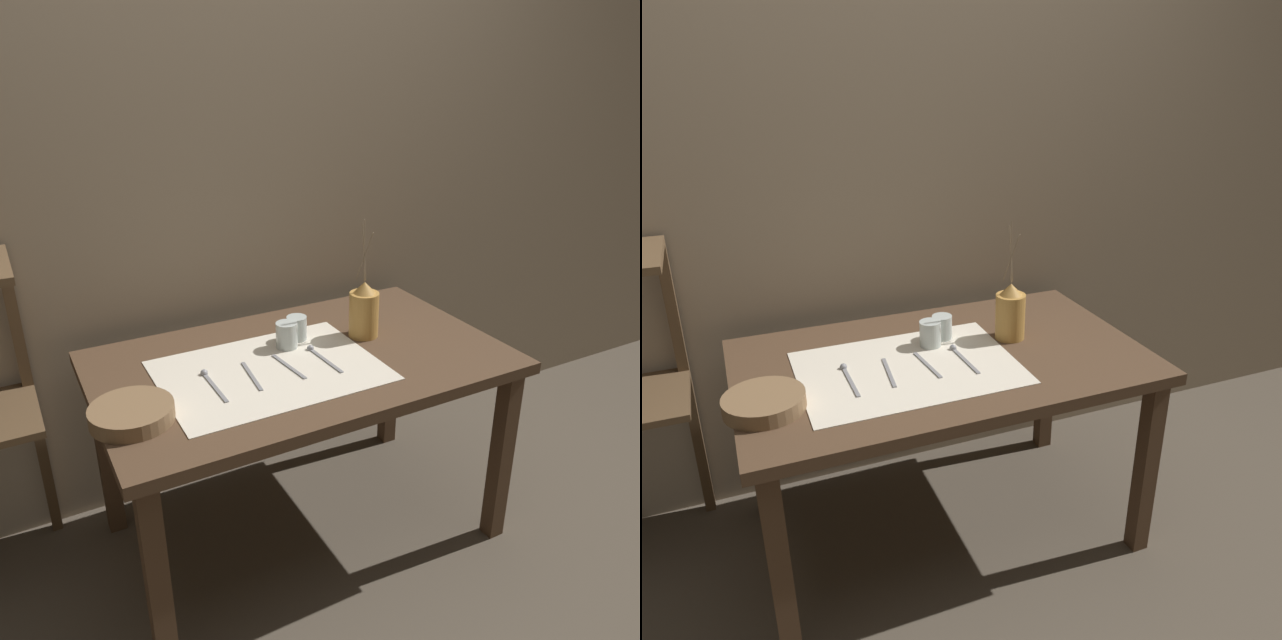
# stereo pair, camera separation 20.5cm
# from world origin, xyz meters

# --- Properties ---
(ground_plane) EXTENTS (12.00, 12.00, 0.00)m
(ground_plane) POSITION_xyz_m (0.00, 0.00, 0.00)
(ground_plane) COLOR brown
(stone_wall_back) EXTENTS (7.00, 0.06, 2.40)m
(stone_wall_back) POSITION_xyz_m (0.00, 0.52, 1.20)
(stone_wall_back) COLOR gray
(stone_wall_back) RESTS_ON ground_plane
(wooden_table) EXTENTS (1.35, 0.82, 0.72)m
(wooden_table) POSITION_xyz_m (0.00, 0.00, 0.64)
(wooden_table) COLOR #4C3523
(wooden_table) RESTS_ON ground_plane
(linen_cloth) EXTENTS (0.69, 0.50, 0.00)m
(linen_cloth) POSITION_xyz_m (-0.13, -0.04, 0.73)
(linen_cloth) COLOR beige
(linen_cloth) RESTS_ON wooden_table
(pitcher_with_flowers) EXTENTS (0.10, 0.10, 0.42)m
(pitcher_with_flowers) POSITION_xyz_m (0.27, 0.05, 0.82)
(pitcher_with_flowers) COLOR #B7843D
(pitcher_with_flowers) RESTS_ON wooden_table
(wooden_bowl) EXTENTS (0.23, 0.23, 0.05)m
(wooden_bowl) POSITION_xyz_m (-0.58, -0.13, 0.75)
(wooden_bowl) COLOR brown
(wooden_bowl) RESTS_ON wooden_table
(glass_tumbler_near) EXTENTS (0.07, 0.07, 0.09)m
(glass_tumbler_near) POSITION_xyz_m (-0.01, 0.09, 0.77)
(glass_tumbler_near) COLOR #B7C1BC
(glass_tumbler_near) RESTS_ON wooden_table
(glass_tumbler_far) EXTENTS (0.07, 0.07, 0.09)m
(glass_tumbler_far) POSITION_xyz_m (0.05, 0.13, 0.77)
(glass_tumbler_far) COLOR #B7C1BC
(glass_tumbler_far) RESTS_ON wooden_table
(spoon_inner) EXTENTS (0.02, 0.21, 0.02)m
(spoon_inner) POSITION_xyz_m (-0.32, -0.01, 0.73)
(spoon_inner) COLOR gray
(spoon_inner) RESTS_ON wooden_table
(fork_outer) EXTENTS (0.03, 0.20, 0.00)m
(fork_outer) POSITION_xyz_m (-0.20, -0.05, 0.73)
(fork_outer) COLOR gray
(fork_outer) RESTS_ON wooden_table
(knife_center) EXTENTS (0.03, 0.20, 0.00)m
(knife_center) POSITION_xyz_m (-0.07, -0.05, 0.73)
(knife_center) COLOR gray
(knife_center) RESTS_ON wooden_table
(spoon_outer) EXTENTS (0.03, 0.21, 0.02)m
(spoon_outer) POSITION_xyz_m (0.05, -0.01, 0.73)
(spoon_outer) COLOR gray
(spoon_outer) RESTS_ON wooden_table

